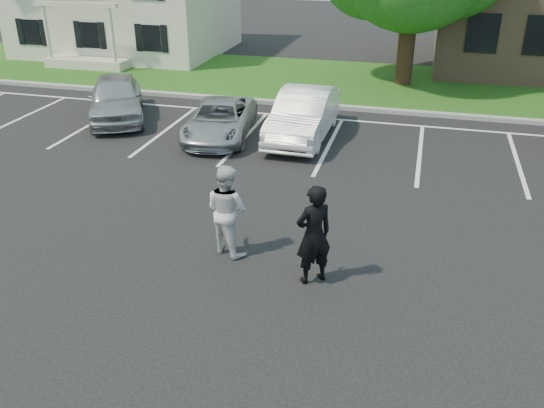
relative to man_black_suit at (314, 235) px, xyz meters
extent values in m
plane|color=black|center=(-0.98, -0.37, -1.02)|extent=(90.00, 90.00, 0.00)
cube|color=gray|center=(-0.98, 11.63, -0.95)|extent=(40.00, 0.30, 0.15)
cube|color=#274413|center=(-0.98, 15.63, -0.98)|extent=(44.00, 8.00, 0.08)
cube|color=silver|center=(-12.18, 7.63, -1.02)|extent=(0.12, 5.20, 0.01)
cube|color=silver|center=(-9.38, 7.63, -1.02)|extent=(0.12, 5.20, 0.01)
cube|color=silver|center=(-6.58, 7.63, -1.02)|extent=(0.12, 5.20, 0.01)
cube|color=silver|center=(-3.78, 7.63, -1.02)|extent=(0.12, 5.20, 0.01)
cube|color=silver|center=(-0.98, 7.63, -1.02)|extent=(0.12, 5.20, 0.01)
cube|color=silver|center=(1.82, 7.63, -1.02)|extent=(0.12, 5.20, 0.01)
cube|color=silver|center=(4.62, 7.63, -1.02)|extent=(0.12, 5.20, 0.01)
cube|color=silver|center=(0.42, 10.33, -1.02)|extent=(34.00, 0.12, 0.01)
cube|color=beige|center=(-13.98, 19.63, 1.58)|extent=(10.00, 8.00, 5.20)
cube|color=beige|center=(-13.98, 15.33, -0.77)|extent=(4.00, 1.60, 0.50)
cylinder|color=beige|center=(-15.68, 14.73, 0.33)|extent=(0.18, 0.18, 2.70)
cylinder|color=beige|center=(-12.28, 14.73, 0.33)|extent=(0.18, 0.18, 2.70)
cube|color=beige|center=(-13.98, 14.73, 1.98)|extent=(4.20, 0.25, 0.20)
cube|color=black|center=(-13.98, 15.61, 0.48)|extent=(0.90, 0.06, 1.20)
cube|color=black|center=(-14.63, 15.61, 0.48)|extent=(0.32, 0.05, 1.25)
cube|color=black|center=(-13.33, 15.61, 0.48)|extent=(0.32, 0.05, 1.25)
cube|color=black|center=(3.82, 16.60, 1.18)|extent=(1.30, 0.06, 1.60)
cube|color=black|center=(6.12, 16.60, 1.18)|extent=(1.30, 0.06, 1.60)
cylinder|color=black|center=(0.80, 15.89, 0.58)|extent=(0.70, 0.70, 3.20)
imported|color=black|center=(0.00, 0.00, 0.00)|extent=(0.89, 0.85, 2.04)
imported|color=silver|center=(-1.96, 0.65, -0.04)|extent=(1.18, 1.08, 1.97)
imported|color=#ABABB0|center=(-8.78, 8.41, -0.26)|extent=(3.68, 4.82, 1.53)
imported|color=#A5A7AC|center=(-4.58, 7.52, -0.44)|extent=(2.49, 4.44, 1.17)
imported|color=white|center=(-1.94, 8.16, -0.25)|extent=(1.68, 4.68, 1.53)
camera|label=1|loc=(1.69, -9.39, 5.31)|focal=38.00mm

